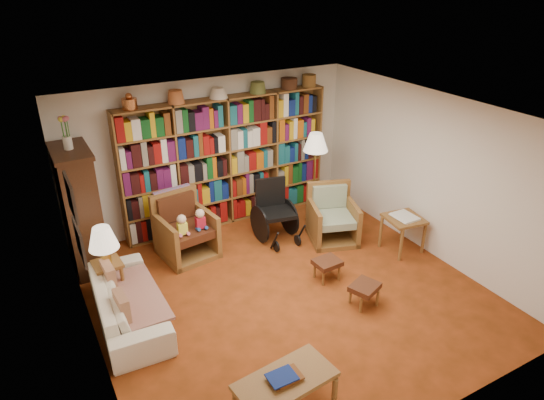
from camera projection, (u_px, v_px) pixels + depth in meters
floor at (286, 291)px, 6.75m from camera, size 5.00×5.00×0.00m
ceiling at (289, 116)px, 5.66m from camera, size 5.00×5.00×0.00m
wall_back at (212, 152)px, 8.17m from camera, size 5.00×0.00×5.00m
wall_front at (434, 325)px, 4.24m from camera, size 5.00×0.00×5.00m
wall_left at (84, 264)px, 5.11m from camera, size 0.00×5.00×5.00m
wall_right at (430, 175)px, 7.30m from camera, size 0.00×5.00×5.00m
bookshelf at (227, 158)px, 8.16m from camera, size 3.60×0.30×2.42m
curio_cabinet at (81, 209)px, 6.92m from camera, size 0.50×0.95×2.40m
framed_pictures at (76, 220)px, 5.19m from camera, size 0.03×0.52×0.97m
sofa at (128, 301)px, 6.10m from camera, size 1.90×0.83×0.55m
sofa_throw at (132, 298)px, 6.11m from camera, size 0.71×1.32×0.04m
cushion_left at (109, 279)px, 6.24m from camera, size 0.13×0.37×0.36m
cushion_right at (122, 309)px, 5.69m from camera, size 0.13×0.35×0.35m
side_table_lamp at (109, 273)px, 6.43m from camera, size 0.38×0.38×0.57m
table_lamp at (103, 239)px, 6.20m from camera, size 0.39×0.39×0.53m
armchair_leather at (184, 229)px, 7.52m from camera, size 0.89×0.93×1.00m
armchair_sage at (330, 218)px, 7.95m from camera, size 0.97×0.97×0.91m
wheelchair at (275, 212)px, 7.89m from camera, size 0.59×0.82×1.02m
floor_lamp at (316, 146)px, 8.12m from camera, size 0.42×0.42×1.59m
side_table_papers at (404, 223)px, 7.53m from camera, size 0.61×0.61×0.61m
footstool_a at (327, 264)px, 6.91m from camera, size 0.38×0.33×0.31m
footstool_b at (365, 288)px, 6.37m from camera, size 0.46×0.43×0.32m
coffee_table at (285, 383)px, 4.77m from camera, size 1.05×0.61×0.49m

